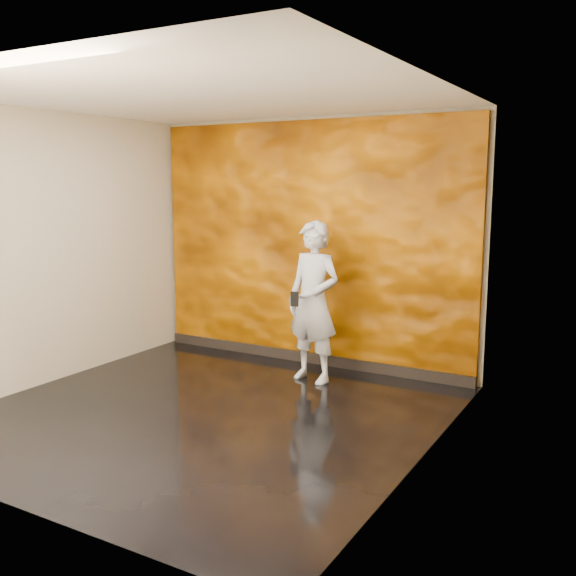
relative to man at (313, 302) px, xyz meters
name	(u,v)px	position (x,y,z in m)	size (l,w,h in m)	color
room	(204,260)	(-0.38, -1.35, 0.56)	(4.02, 4.02, 2.81)	black
feature_wall	(309,244)	(-0.38, 0.61, 0.54)	(3.90, 0.06, 2.75)	orange
baseboard	(307,357)	(-0.38, 0.57, -0.78)	(3.90, 0.04, 0.12)	black
man	(313,302)	(0.00, 0.00, 0.00)	(0.61, 0.40, 1.69)	#9A9FAA
phone	(295,299)	(-0.07, -0.27, 0.07)	(0.08, 0.02, 0.15)	black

